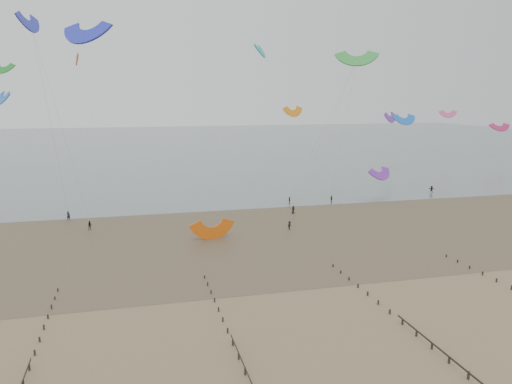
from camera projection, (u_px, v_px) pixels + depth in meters
ground at (342, 304)px, 57.01m from camera, size 500.00×500.00×0.00m
sea_and_shore at (242, 230)px, 88.79m from camera, size 500.00×665.00×0.03m
kitesurfer_lead at (68, 216)px, 95.45m from camera, size 0.73×0.54×1.81m
kitesurfers at (348, 202)px, 107.73m from camera, size 155.73×26.04×1.85m
grounded_kite at (213, 239)px, 83.09m from camera, size 7.21×6.05×3.55m
kites_airborne at (211, 102)px, 139.24m from camera, size 236.49×130.36×41.10m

